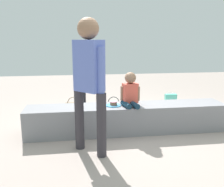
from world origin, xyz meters
The scene contains 13 objects.
ground_plane centered at (0.00, 0.00, 0.00)m, with size 12.00×12.00×0.00m, color gray.
concrete_ledge centered at (0.00, 0.00, 0.20)m, with size 2.92×0.46×0.41m, color gray.
child_seated centered at (0.03, -0.03, 0.62)m, with size 0.28×0.33×0.48m.
adult_standing centered at (-0.58, -0.61, 0.95)m, with size 0.36×0.37×1.58m.
cake_plate centered at (-0.21, -0.01, 0.43)m, with size 0.22×0.22×0.07m.
gift_bag centered at (1.16, 1.27, 0.13)m, with size 0.23×0.09×0.30m.
railing_post centered at (-0.61, 1.45, 0.45)m, with size 0.36×0.36×1.18m.
water_bottle_near_gift centered at (0.51, 0.94, 0.09)m, with size 0.07×0.07×0.20m.
water_bottle_far_side centered at (0.92, 0.85, 0.10)m, with size 0.07×0.07×0.23m.
party_cup_red centered at (-0.31, 0.72, 0.05)m, with size 0.08×0.08×0.11m, color red.
cake_box_white centered at (0.36, 0.41, 0.06)m, with size 0.32×0.29×0.13m, color white.
handbag_black_leather centered at (-0.07, 0.92, 0.12)m, with size 0.28×0.11×0.32m.
handbag_brown_canvas centered at (-0.79, 0.97, 0.11)m, with size 0.32×0.13×0.33m.
Camera 1 is at (-0.71, -3.42, 1.35)m, focal length 39.67 mm.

